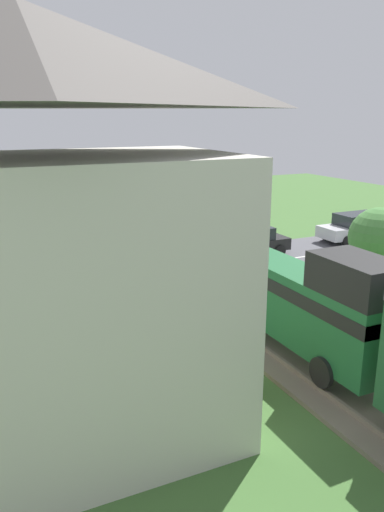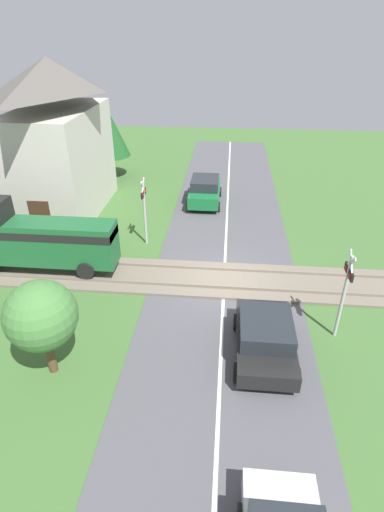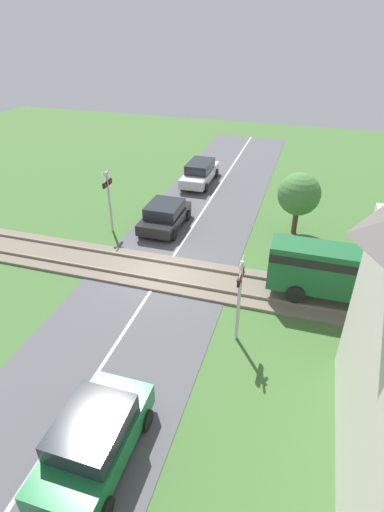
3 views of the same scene
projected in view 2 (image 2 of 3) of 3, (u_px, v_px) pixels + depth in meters
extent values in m
plane|color=#426B33|center=(224.00, 281.00, 17.54)|extent=(60.00, 60.00, 0.00)
cube|color=#515156|center=(224.00, 281.00, 17.54)|extent=(48.00, 6.40, 0.02)
cube|color=silver|center=(224.00, 281.00, 17.53)|extent=(48.00, 0.12, 0.00)
cube|color=#756B5B|center=(224.00, 280.00, 17.51)|extent=(2.80, 48.00, 0.12)
cube|color=slate|center=(224.00, 287.00, 16.83)|extent=(0.10, 48.00, 0.12)
cube|color=slate|center=(225.00, 269.00, 18.07)|extent=(0.10, 48.00, 0.12)
cube|color=#1E6033|center=(40.00, 241.00, 17.41)|extent=(1.35, 6.75, 1.90)
cube|color=black|center=(37.00, 231.00, 17.15)|extent=(1.37, 6.75, 0.36)
cylinder|color=black|center=(85.00, 271.00, 17.09)|extent=(0.14, 0.76, 0.76)
cylinder|color=black|center=(95.00, 254.00, 18.33)|extent=(0.14, 0.76, 0.76)
cylinder|color=black|center=(6.00, 250.00, 18.68)|extent=(0.14, 0.76, 0.76)
cube|color=black|center=(265.00, 340.00, 13.40)|extent=(3.80, 1.88, 0.57)
cube|color=#23282D|center=(266.00, 327.00, 13.11)|extent=(2.09, 1.73, 0.57)
cylinder|color=black|center=(236.00, 322.00, 14.68)|extent=(0.60, 0.18, 0.60)
cylinder|color=black|center=(288.00, 325.00, 14.53)|extent=(0.60, 0.18, 0.60)
cylinder|color=black|center=(236.00, 372.00, 12.56)|extent=(0.60, 0.18, 0.60)
cylinder|color=black|center=(297.00, 376.00, 12.40)|extent=(0.60, 0.18, 0.60)
cube|color=#197038|center=(205.00, 193.00, 24.88)|extent=(3.85, 1.81, 0.74)
cube|color=#23282D|center=(205.00, 183.00, 24.55)|extent=(2.12, 1.67, 0.58)
cylinder|color=black|center=(218.00, 207.00, 23.91)|extent=(0.60, 0.18, 0.60)
cylinder|color=black|center=(188.00, 206.00, 24.06)|extent=(0.60, 0.18, 0.60)
cylinder|color=black|center=(220.00, 192.00, 26.07)|extent=(0.60, 0.18, 0.60)
cylinder|color=black|center=(192.00, 191.00, 26.22)|extent=(0.60, 0.18, 0.60)
cylinder|color=#B7B7B7|center=(343.00, 298.00, 13.66)|extent=(0.12, 0.12, 3.33)
cube|color=black|center=(349.00, 272.00, 13.12)|extent=(0.90, 0.08, 0.28)
sphere|color=red|center=(351.00, 276.00, 12.89)|extent=(0.18, 0.18, 0.18)
sphere|color=red|center=(347.00, 267.00, 13.35)|extent=(0.18, 0.18, 0.18)
cube|color=silver|center=(351.00, 263.00, 12.95)|extent=(0.72, 0.04, 0.72)
cube|color=silver|center=(351.00, 263.00, 12.95)|extent=(0.72, 0.04, 0.72)
cylinder|color=#B7B7B7|center=(145.00, 213.00, 19.75)|extent=(0.12, 0.12, 3.33)
cube|color=black|center=(143.00, 193.00, 19.22)|extent=(0.90, 0.08, 0.28)
sphere|color=red|center=(145.00, 191.00, 19.45)|extent=(0.18, 0.18, 0.18)
sphere|color=red|center=(142.00, 195.00, 18.98)|extent=(0.18, 0.18, 0.18)
cube|color=silver|center=(143.00, 186.00, 19.04)|extent=(0.72, 0.04, 0.72)
cube|color=silver|center=(143.00, 186.00, 19.04)|extent=(0.72, 0.04, 0.72)
cube|color=beige|center=(62.00, 162.00, 22.82)|extent=(7.47, 3.95, 5.87)
pyramid|color=#5B5651|center=(48.00, 74.00, 20.49)|extent=(8.07, 4.27, 1.68)
cube|color=#472D1E|center=(41.00, 220.00, 20.54)|extent=(0.06, 1.10, 2.10)
cylinder|color=gold|center=(43.00, 235.00, 19.94)|extent=(0.40, 0.40, 1.35)
sphere|color=#936B4C|center=(40.00, 220.00, 19.54)|extent=(0.25, 0.25, 0.25)
cylinder|color=brown|center=(112.00, 166.00, 29.18)|extent=(0.24, 0.24, 1.57)
cone|color=#1E5623|center=(109.00, 132.00, 27.95)|extent=(2.78, 2.78, 3.34)
cylinder|color=brown|center=(50.00, 355.00, 12.70)|extent=(0.28, 0.28, 1.32)
sphere|color=#477F3D|center=(41.00, 316.00, 11.90)|extent=(2.20, 2.20, 2.20)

